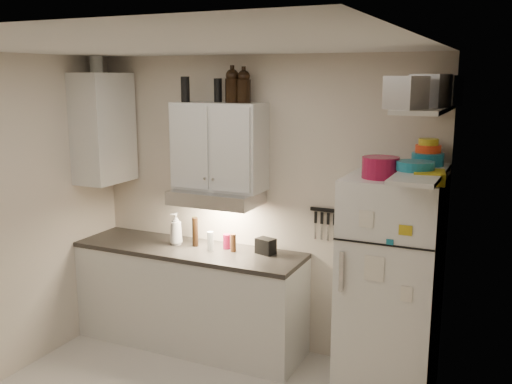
% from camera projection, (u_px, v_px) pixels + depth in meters
% --- Properties ---
extents(ceiling, '(3.20, 3.00, 0.02)m').
position_uv_depth(ceiling, '(156.00, 44.00, 3.45)').
color(ceiling, silver).
rests_on(ceiling, ground).
extents(back_wall, '(3.20, 0.02, 2.60)m').
position_uv_depth(back_wall, '(259.00, 205.00, 5.05)').
color(back_wall, beige).
rests_on(back_wall, ground).
extents(right_wall, '(0.02, 3.00, 2.60)m').
position_uv_depth(right_wall, '(416.00, 289.00, 3.05)').
color(right_wall, beige).
rests_on(right_wall, ground).
extents(base_cabinet, '(2.10, 0.60, 0.88)m').
position_uv_depth(base_cabinet, '(190.00, 298.00, 5.17)').
color(base_cabinet, silver).
rests_on(base_cabinet, floor).
extents(countertop, '(2.10, 0.62, 0.04)m').
position_uv_depth(countertop, '(189.00, 250.00, 5.08)').
color(countertop, '#2B2825').
rests_on(countertop, base_cabinet).
extents(upper_cabinet, '(0.80, 0.33, 0.75)m').
position_uv_depth(upper_cabinet, '(219.00, 146.00, 4.92)').
color(upper_cabinet, silver).
rests_on(upper_cabinet, back_wall).
extents(side_cabinet, '(0.33, 0.55, 1.00)m').
position_uv_depth(side_cabinet, '(104.00, 128.00, 5.24)').
color(side_cabinet, silver).
rests_on(side_cabinet, left_wall).
extents(range_hood, '(0.76, 0.46, 0.12)m').
position_uv_depth(range_hood, '(216.00, 197.00, 4.94)').
color(range_hood, silver).
rests_on(range_hood, back_wall).
extents(fridge, '(0.70, 0.68, 1.70)m').
position_uv_depth(fridge, '(390.00, 287.00, 4.32)').
color(fridge, white).
rests_on(fridge, floor).
extents(shelf_hi, '(0.30, 0.95, 0.03)m').
position_uv_depth(shelf_hi, '(425.00, 109.00, 3.85)').
color(shelf_hi, silver).
rests_on(shelf_hi, right_wall).
extents(shelf_lo, '(0.30, 0.95, 0.03)m').
position_uv_depth(shelf_lo, '(421.00, 173.00, 3.93)').
color(shelf_lo, silver).
rests_on(shelf_lo, right_wall).
extents(knife_strip, '(0.42, 0.02, 0.03)m').
position_uv_depth(knife_strip, '(335.00, 211.00, 4.74)').
color(knife_strip, black).
rests_on(knife_strip, back_wall).
extents(dutch_oven, '(0.27, 0.27, 0.15)m').
position_uv_depth(dutch_oven, '(380.00, 167.00, 4.08)').
color(dutch_oven, maroon).
rests_on(dutch_oven, fridge).
extents(book_stack, '(0.24, 0.28, 0.09)m').
position_uv_depth(book_stack, '(429.00, 177.00, 3.89)').
color(book_stack, gold).
rests_on(book_stack, fridge).
extents(spice_jar, '(0.07, 0.07, 0.09)m').
position_uv_depth(spice_jar, '(403.00, 171.00, 4.13)').
color(spice_jar, silver).
rests_on(spice_jar, fridge).
extents(stock_pot, '(0.32, 0.32, 0.21)m').
position_uv_depth(stock_pot, '(442.00, 90.00, 4.11)').
color(stock_pot, silver).
rests_on(stock_pot, shelf_hi).
extents(tin_a, '(0.27, 0.25, 0.22)m').
position_uv_depth(tin_a, '(430.00, 91.00, 3.80)').
color(tin_a, '#AAAAAD').
rests_on(tin_a, shelf_hi).
extents(tin_b, '(0.27, 0.27, 0.21)m').
position_uv_depth(tin_b, '(406.00, 93.00, 3.55)').
color(tin_b, '#AAAAAD').
rests_on(tin_b, shelf_hi).
extents(bowl_teal, '(0.23, 0.23, 0.09)m').
position_uv_depth(bowl_teal, '(428.00, 159.00, 4.18)').
color(bowl_teal, '#19738C').
rests_on(bowl_teal, shelf_lo).
extents(bowl_orange, '(0.19, 0.19, 0.06)m').
position_uv_depth(bowl_orange, '(428.00, 149.00, 4.19)').
color(bowl_orange, '#F53E17').
rests_on(bowl_orange, bowl_teal).
extents(bowl_yellow, '(0.15, 0.15, 0.05)m').
position_uv_depth(bowl_yellow, '(429.00, 142.00, 4.18)').
color(bowl_yellow, gold).
rests_on(bowl_yellow, bowl_orange).
extents(plates, '(0.32, 0.32, 0.07)m').
position_uv_depth(plates, '(415.00, 166.00, 3.96)').
color(plates, '#19738C').
rests_on(plates, shelf_lo).
extents(growler_a, '(0.13, 0.13, 0.29)m').
position_uv_depth(growler_a, '(232.00, 85.00, 4.76)').
color(growler_a, black).
rests_on(growler_a, upper_cabinet).
extents(growler_b, '(0.14, 0.14, 0.28)m').
position_uv_depth(growler_b, '(244.00, 86.00, 4.73)').
color(growler_b, black).
rests_on(growler_b, upper_cabinet).
extents(thermos_a, '(0.09, 0.09, 0.20)m').
position_uv_depth(thermos_a, '(218.00, 90.00, 4.88)').
color(thermos_a, black).
rests_on(thermos_a, upper_cabinet).
extents(thermos_b, '(0.08, 0.08, 0.22)m').
position_uv_depth(thermos_b, '(185.00, 89.00, 4.87)').
color(thermos_b, black).
rests_on(thermos_b, upper_cabinet).
extents(side_jar, '(0.15, 0.15, 0.16)m').
position_uv_depth(side_jar, '(96.00, 64.00, 5.15)').
color(side_jar, silver).
rests_on(side_jar, side_cabinet).
extents(soap_bottle, '(0.17, 0.17, 0.33)m').
position_uv_depth(soap_bottle, '(176.00, 227.00, 5.15)').
color(soap_bottle, silver).
rests_on(soap_bottle, countertop).
extents(pepper_mill, '(0.06, 0.06, 0.16)m').
position_uv_depth(pepper_mill, '(233.00, 243.00, 4.95)').
color(pepper_mill, '#59331A').
rests_on(pepper_mill, countertop).
extents(oil_bottle, '(0.05, 0.05, 0.24)m').
position_uv_depth(oil_bottle, '(195.00, 230.00, 5.21)').
color(oil_bottle, '#585A16').
rests_on(oil_bottle, countertop).
extents(vinegar_bottle, '(0.07, 0.07, 0.26)m').
position_uv_depth(vinegar_bottle, '(195.00, 232.00, 5.10)').
color(vinegar_bottle, black).
rests_on(vinegar_bottle, countertop).
extents(clear_bottle, '(0.07, 0.07, 0.17)m').
position_uv_depth(clear_bottle, '(210.00, 241.00, 4.98)').
color(clear_bottle, silver).
rests_on(clear_bottle, countertop).
extents(red_jar, '(0.08, 0.08, 0.13)m').
position_uv_depth(red_jar, '(227.00, 242.00, 5.03)').
color(red_jar, maroon).
rests_on(red_jar, countertop).
extents(caddy, '(0.18, 0.15, 0.13)m').
position_uv_depth(caddy, '(266.00, 246.00, 4.89)').
color(caddy, black).
rests_on(caddy, countertop).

